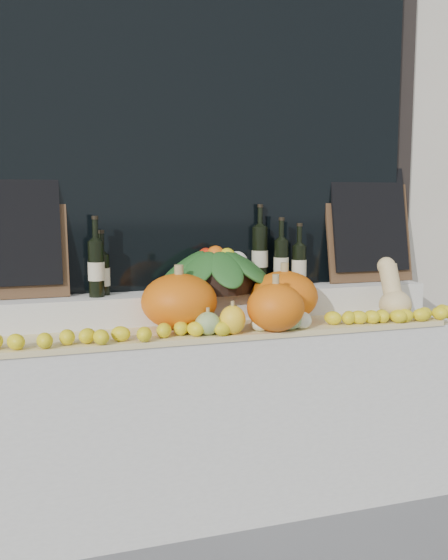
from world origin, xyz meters
The scene contains 18 objects.
storefront_facade centered at (0.00, 2.25, 2.25)m, with size 7.00×0.94×4.50m.
display_sill centered at (0.00, 1.52, 0.44)m, with size 2.30×0.55×0.88m, color silver.
rear_tier centered at (0.00, 1.68, 0.96)m, with size 2.30×0.25×0.16m, color silver.
straw_bedding centered at (0.00, 1.40, 0.89)m, with size 2.10×0.32×0.03m, color tan.
pumpkin_left centered at (-0.21, 1.46, 1.03)m, with size 0.34×0.34×0.25m, color orange.
pumpkin_right centered at (0.31, 1.48, 1.03)m, with size 0.32×0.32×0.24m, color orange.
pumpkin_center centered at (0.18, 1.28, 1.01)m, with size 0.26×0.26×0.21m, color orange.
butternut_squash centered at (0.85, 1.37, 1.03)m, with size 0.16×0.21×0.30m.
decorative_gourds centered at (0.07, 1.29, 0.96)m, with size 0.54×0.13×0.15m.
lemon_heap centered at (0.00, 1.29, 0.94)m, with size 2.20×0.16×0.06m, color yellow, non-canonical shape.
produce_bowl centered at (0.03, 1.66, 1.15)m, with size 0.59×0.59×0.23m.
wine_bottle_far_left centered at (-0.55, 1.65, 1.17)m, with size 0.08×0.08×0.37m.
wine_bottle_near_left centered at (-0.52, 1.70, 1.14)m, with size 0.08×0.08×0.30m.
wine_bottle_tall centered at (0.29, 1.73, 1.20)m, with size 0.08×0.08×0.42m.
wine_bottle_near_right centered at (0.38, 1.67, 1.17)m, with size 0.08×0.08×0.35m.
wine_bottle_far_right centered at (0.48, 1.67, 1.15)m, with size 0.08×0.08×0.32m.
chalkboard_left centered at (-0.92, 1.74, 1.36)m, with size 0.50×0.15×0.61m.
chalkboard_right centered at (0.92, 1.74, 1.36)m, with size 0.50×0.15×0.61m.
Camera 1 is at (-0.88, -1.23, 1.50)m, focal length 40.00 mm.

